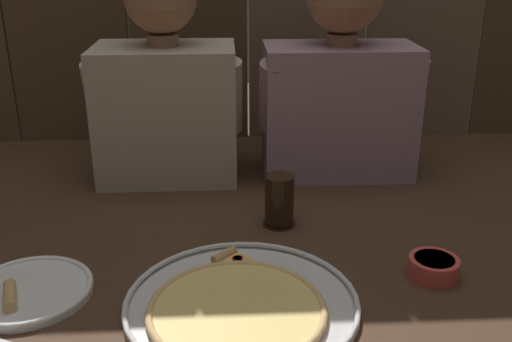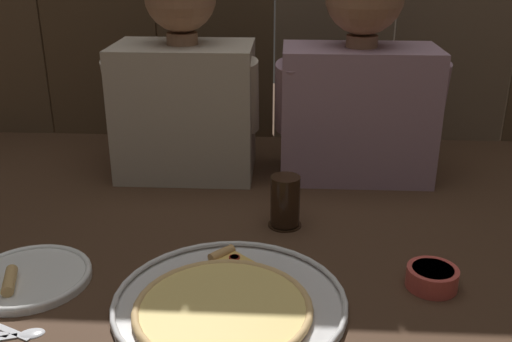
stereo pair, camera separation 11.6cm
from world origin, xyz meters
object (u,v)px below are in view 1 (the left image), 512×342
object	(u,v)px
pizza_tray	(239,305)
diner_right	(340,75)
drinking_glass	(279,201)
dipping_bowl	(434,266)
dinner_plate	(28,291)
diner_left	(165,84)

from	to	relation	value
pizza_tray	diner_right	bearing A→B (deg)	66.03
drinking_glass	diner_right	distance (m)	0.42
drinking_glass	dipping_bowl	size ratio (longest dim) A/B	1.25
dinner_plate	diner_right	size ratio (longest dim) A/B	0.40
dinner_plate	pizza_tray	bearing A→B (deg)	-9.61
dinner_plate	diner_left	bearing A→B (deg)	69.73
diner_right	pizza_tray	bearing A→B (deg)	-113.97
dinner_plate	diner_left	distance (m)	0.66
diner_left	diner_right	xyz separation A→B (m)	(0.46, 0.00, 0.02)
dipping_bowl	diner_right	world-z (taller)	diner_right
dinner_plate	drinking_glass	bearing A→B (deg)	28.20
drinking_glass	dipping_bowl	distance (m)	0.37
pizza_tray	dinner_plate	world-z (taller)	dinner_plate
pizza_tray	diner_right	world-z (taller)	diner_right
diner_left	diner_right	bearing A→B (deg)	0.07
dinner_plate	drinking_glass	world-z (taller)	drinking_glass
dinner_plate	dipping_bowl	xyz separation A→B (m)	(0.76, 0.02, 0.01)
dinner_plate	drinking_glass	xyz separation A→B (m)	(0.49, 0.26, 0.05)
diner_left	drinking_glass	bearing A→B (deg)	-49.04
dinner_plate	diner_right	world-z (taller)	diner_right
dipping_bowl	diner_right	xyz separation A→B (m)	(-0.09, 0.55, 0.25)
dinner_plate	diner_left	size ratio (longest dim) A/B	0.41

